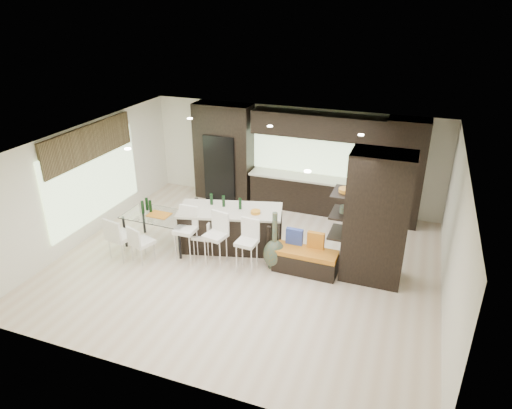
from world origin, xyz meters
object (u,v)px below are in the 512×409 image
at_px(kitchen_island, 231,228).
at_px(stool_mid, 216,245).
at_px(chair_far, 122,239).
at_px(bench, 305,261).
at_px(chair_near, 142,245).
at_px(dining_table, 161,230).
at_px(floor_vase, 274,241).
at_px(stool_right, 247,251).
at_px(stool_left, 186,239).
at_px(chair_end, 203,238).

bearing_deg(kitchen_island, stool_mid, -104.97).
distance_m(stool_mid, chair_far, 2.11).
xyz_separation_m(kitchen_island, bench, (1.88, -0.42, -0.22)).
distance_m(bench, chair_near, 3.54).
bearing_deg(chair_far, dining_table, 69.07).
bearing_deg(dining_table, floor_vase, 1.41).
bearing_deg(dining_table, bench, 2.34).
bearing_deg(chair_near, stool_right, 30.54).
height_order(stool_right, chair_far, stool_right).
height_order(stool_left, chair_end, stool_left).
height_order(kitchen_island, dining_table, kitchen_island).
bearing_deg(chair_end, kitchen_island, -51.54).
bearing_deg(stool_left, bench, 7.77).
bearing_deg(chair_far, bench, 23.72).
distance_m(kitchen_island, chair_near, 1.99).
distance_m(chair_near, chair_far, 0.51).
bearing_deg(floor_vase, stool_mid, -164.73).
height_order(dining_table, chair_end, chair_end).
bearing_deg(stool_left, chair_near, -154.99).
height_order(stool_mid, chair_end, stool_mid).
bearing_deg(bench, floor_vase, -174.33).
relative_size(kitchen_island, stool_left, 2.36).
relative_size(stool_left, stool_mid, 1.02).
relative_size(floor_vase, dining_table, 0.81).
bearing_deg(stool_right, chair_near, -165.27).
xyz_separation_m(kitchen_island, floor_vase, (1.21, -0.48, 0.17)).
height_order(stool_left, stool_mid, stool_left).
height_order(bench, chair_far, chair_far).
bearing_deg(dining_table, stool_right, -6.68).
distance_m(stool_left, chair_far, 1.43).
distance_m(dining_table, chair_near, 0.75).
bearing_deg(chair_end, stool_mid, -132.49).
xyz_separation_m(stool_left, chair_end, (0.24, 0.33, -0.10)).
distance_m(stool_right, chair_end, 1.22).
bearing_deg(dining_table, chair_near, -88.57).
distance_m(kitchen_island, stool_right, 1.07).
distance_m(chair_near, chair_end, 1.32).
height_order(kitchen_island, bench, kitchen_island).
bearing_deg(chair_far, chair_near, 15.59).
height_order(stool_right, chair_near, stool_right).
bearing_deg(bench, stool_right, -161.19).
bearing_deg(kitchen_island, chair_end, -149.34).
distance_m(chair_far, chair_end, 1.78).
height_order(stool_right, chair_end, stool_right).
bearing_deg(chair_end, floor_vase, -97.20).
xyz_separation_m(dining_table, chair_near, (0.00, -0.75, 0.01)).
relative_size(stool_right, chair_near, 1.16).
distance_m(stool_mid, chair_end, 0.58).
xyz_separation_m(stool_right, bench, (1.17, 0.38, -0.21)).
distance_m(dining_table, chair_far, 0.93).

